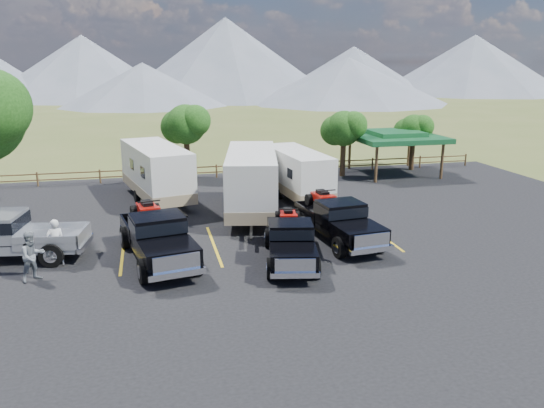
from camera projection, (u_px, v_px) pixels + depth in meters
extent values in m
plane|color=#4A5A26|center=(278.00, 276.00, 20.69)|extent=(320.00, 320.00, 0.00)
cube|color=black|center=(262.00, 250.00, 23.51)|extent=(44.00, 34.00, 0.04)
cube|color=gold|center=(123.00, 252.00, 23.13)|extent=(0.12, 5.50, 0.01)
cube|color=gold|center=(214.00, 245.00, 24.00)|extent=(0.12, 5.50, 0.01)
cube|color=gold|center=(299.00, 239.00, 24.88)|extent=(0.12, 5.50, 0.01)
cube|color=gold|center=(378.00, 233.00, 25.76)|extent=(0.12, 5.50, 0.01)
cylinder|color=#2F2112|center=(343.00, 157.00, 38.29)|extent=(0.39, 0.39, 2.80)
sphere|color=#184010|center=(344.00, 128.00, 37.75)|extent=(2.52, 2.52, 2.52)
sphere|color=#184010|center=(353.00, 125.00, 37.38)|extent=(1.98, 1.98, 1.98)
sphere|color=#184010|center=(335.00, 130.00, 38.06)|extent=(2.16, 2.16, 2.16)
cylinder|color=#2F2112|center=(412.00, 154.00, 40.59)|extent=(0.38, 0.38, 2.52)
sphere|color=#184010|center=(414.00, 129.00, 40.10)|extent=(2.24, 2.24, 2.24)
sphere|color=#184010|center=(422.00, 127.00, 39.77)|extent=(1.76, 1.76, 1.76)
sphere|color=#184010|center=(406.00, 131.00, 40.37)|extent=(1.92, 1.92, 1.92)
cylinder|color=#2F2112|center=(187.00, 157.00, 37.72)|extent=(0.41, 0.41, 3.08)
sphere|color=#184010|center=(186.00, 124.00, 37.12)|extent=(2.80, 2.80, 2.80)
sphere|color=#184010|center=(195.00, 121.00, 36.71)|extent=(2.20, 2.20, 2.20)
sphere|color=#184010|center=(178.00, 127.00, 37.47)|extent=(2.40, 2.40, 2.40)
cylinder|color=brown|center=(37.00, 179.00, 35.33)|extent=(0.12, 0.12, 1.00)
cylinder|color=brown|center=(100.00, 177.00, 36.21)|extent=(0.12, 0.12, 1.00)
cylinder|color=brown|center=(160.00, 174.00, 37.08)|extent=(0.12, 0.12, 1.00)
cylinder|color=brown|center=(217.00, 171.00, 37.96)|extent=(0.12, 0.12, 1.00)
cylinder|color=brown|center=(271.00, 169.00, 38.84)|extent=(0.12, 0.12, 1.00)
cylinder|color=brown|center=(323.00, 166.00, 39.72)|extent=(0.12, 0.12, 1.00)
cylinder|color=brown|center=(372.00, 164.00, 40.60)|extent=(0.12, 0.12, 1.00)
cylinder|color=brown|center=(420.00, 162.00, 41.48)|extent=(0.12, 0.12, 1.00)
cylinder|color=brown|center=(466.00, 160.00, 42.35)|extent=(0.12, 0.12, 1.00)
cube|color=brown|center=(244.00, 171.00, 38.41)|extent=(36.00, 0.06, 0.08)
cube|color=brown|center=(244.00, 165.00, 38.31)|extent=(36.00, 0.06, 0.08)
cylinder|color=brown|center=(376.00, 164.00, 36.30)|extent=(0.20, 0.20, 2.60)
cylinder|color=brown|center=(350.00, 153.00, 41.00)|extent=(0.20, 0.20, 2.60)
cylinder|color=brown|center=(442.00, 161.00, 37.40)|extent=(0.20, 0.20, 2.60)
cylinder|color=brown|center=(409.00, 150.00, 42.10)|extent=(0.20, 0.20, 2.60)
cube|color=#19592E|center=(395.00, 137.00, 38.82)|extent=(6.20, 6.20, 0.35)
cube|color=#19592E|center=(395.00, 133.00, 38.75)|extent=(3.50, 3.50, 0.35)
cone|color=slate|center=(84.00, 67.00, 120.26)|extent=(44.00, 44.00, 14.00)
cone|color=slate|center=(226.00, 58.00, 123.00)|extent=(52.00, 52.00, 18.00)
cone|color=slate|center=(353.00, 70.00, 136.89)|extent=(40.00, 40.00, 12.00)
cone|color=slate|center=(473.00, 64.00, 139.77)|extent=(50.00, 50.00, 15.00)
cone|color=slate|center=(143.00, 84.00, 100.38)|extent=(32.00, 32.00, 8.00)
cone|color=slate|center=(348.00, 80.00, 106.21)|extent=(40.00, 40.00, 9.00)
cube|color=black|center=(158.00, 245.00, 22.01)|extent=(3.12, 6.46, 0.39)
cube|color=black|center=(169.00, 252.00, 20.07)|extent=(2.41, 2.31, 0.54)
cube|color=black|center=(158.00, 228.00, 21.69)|extent=(2.32, 2.05, 1.09)
cube|color=black|center=(157.00, 224.00, 21.65)|extent=(2.38, 2.12, 0.49)
cube|color=black|center=(148.00, 225.00, 23.66)|extent=(2.54, 2.95, 0.60)
cube|color=silver|center=(177.00, 263.00, 19.10)|extent=(1.72, 0.41, 0.60)
cube|color=silver|center=(178.00, 274.00, 19.15)|extent=(2.13, 0.59, 0.24)
cube|color=silver|center=(143.00, 225.00, 24.91)|extent=(2.12, 0.57, 0.24)
cylinder|color=black|center=(143.00, 271.00, 19.76)|extent=(0.50, 1.02, 0.98)
cylinder|color=black|center=(196.00, 263.00, 20.56)|extent=(0.50, 1.02, 0.98)
cylinder|color=black|center=(125.00, 237.00, 23.56)|extent=(0.50, 1.02, 0.98)
cylinder|color=black|center=(170.00, 232.00, 24.36)|extent=(0.50, 1.02, 0.98)
cube|color=#970E08|center=(147.00, 210.00, 23.47)|extent=(1.01, 1.53, 0.38)
cube|color=black|center=(147.00, 204.00, 23.40)|extent=(0.58, 0.88, 0.20)
cube|color=#970E08|center=(150.00, 210.00, 22.92)|extent=(0.92, 0.54, 0.24)
cylinder|color=black|center=(149.00, 201.00, 22.91)|extent=(0.97, 0.25, 0.07)
cylinder|color=black|center=(139.00, 219.00, 22.81)|extent=(0.39, 0.65, 0.61)
cylinder|color=black|center=(162.00, 216.00, 23.19)|extent=(0.39, 0.65, 0.61)
cylinder|color=black|center=(134.00, 212.00, 23.87)|extent=(0.39, 0.65, 0.61)
cylinder|color=black|center=(156.00, 210.00, 24.25)|extent=(0.39, 0.65, 0.61)
cube|color=black|center=(290.00, 248.00, 21.98)|extent=(2.73, 5.56, 0.34)
cube|color=black|center=(293.00, 255.00, 20.16)|extent=(2.09, 2.00, 0.47)
cube|color=black|center=(291.00, 233.00, 21.69)|extent=(2.01, 1.77, 0.93)
cube|color=black|center=(291.00, 230.00, 21.66)|extent=(2.06, 1.84, 0.42)
cube|color=black|center=(288.00, 229.00, 23.53)|extent=(2.20, 2.55, 0.51)
cube|color=silver|center=(295.00, 266.00, 19.25)|extent=(1.48, 0.37, 0.51)
cube|color=silver|center=(295.00, 275.00, 19.29)|extent=(1.83, 0.52, 0.21)
cube|color=silver|center=(286.00, 228.00, 24.69)|extent=(1.82, 0.51, 0.21)
cylinder|color=black|center=(270.00, 268.00, 20.21)|extent=(0.44, 0.88, 0.84)
cylinder|color=black|center=(316.00, 268.00, 20.26)|extent=(0.44, 0.88, 0.84)
cylinder|color=black|center=(268.00, 237.00, 23.78)|extent=(0.44, 0.88, 0.84)
cylinder|color=black|center=(307.00, 237.00, 23.83)|extent=(0.44, 0.88, 0.84)
cube|color=#970E08|center=(288.00, 216.00, 23.37)|extent=(0.88, 1.32, 0.33)
cube|color=black|center=(288.00, 211.00, 23.31)|extent=(0.50, 0.76, 0.17)
cube|color=#970E08|center=(289.00, 217.00, 22.85)|extent=(0.80, 0.47, 0.21)
cylinder|color=black|center=(289.00, 209.00, 22.85)|extent=(0.83, 0.22, 0.06)
cylinder|color=black|center=(279.00, 223.00, 22.91)|extent=(0.34, 0.56, 0.52)
cylinder|color=black|center=(298.00, 223.00, 22.93)|extent=(0.34, 0.56, 0.52)
cylinder|color=black|center=(278.00, 217.00, 23.90)|extent=(0.34, 0.56, 0.52)
cylinder|color=black|center=(297.00, 217.00, 23.92)|extent=(0.34, 0.56, 0.52)
cube|color=black|center=(339.00, 227.00, 24.51)|extent=(2.52, 6.01, 0.37)
cube|color=black|center=(359.00, 232.00, 22.62)|extent=(2.16, 2.05, 0.51)
cube|color=black|center=(340.00, 213.00, 24.20)|extent=(2.09, 1.80, 1.02)
cube|color=black|center=(340.00, 209.00, 24.16)|extent=(2.14, 1.87, 0.46)
cube|color=black|center=(322.00, 211.00, 26.11)|extent=(2.23, 2.66, 0.56)
cube|color=silver|center=(372.00, 240.00, 21.68)|extent=(1.64, 0.26, 0.56)
cube|color=silver|center=(372.00, 250.00, 21.73)|extent=(2.01, 0.40, 0.23)
cube|color=silver|center=(312.00, 211.00, 27.32)|extent=(2.01, 0.38, 0.23)
cylinder|color=black|center=(339.00, 247.00, 22.40)|extent=(0.41, 0.95, 0.92)
cylinder|color=black|center=(379.00, 242.00, 23.02)|extent=(0.41, 0.95, 0.92)
cylinder|color=black|center=(302.00, 221.00, 26.09)|extent=(0.41, 0.95, 0.92)
cylinder|color=black|center=(338.00, 217.00, 26.71)|extent=(0.41, 0.95, 0.92)
cube|color=#970E08|center=(322.00, 198.00, 25.93)|extent=(0.86, 1.40, 0.36)
cube|color=black|center=(323.00, 193.00, 25.87)|extent=(0.49, 0.81, 0.18)
cube|color=#970E08|center=(327.00, 198.00, 25.39)|extent=(0.85, 0.45, 0.23)
cylinder|color=black|center=(327.00, 191.00, 25.39)|extent=(0.92, 0.16, 0.06)
cylinder|color=black|center=(318.00, 205.00, 25.32)|extent=(0.33, 0.60, 0.57)
cylinder|color=black|center=(336.00, 204.00, 25.62)|extent=(0.33, 0.60, 0.57)
cylinder|color=black|center=(309.00, 200.00, 26.35)|extent=(0.33, 0.60, 0.57)
cylinder|color=black|center=(326.00, 198.00, 26.65)|extent=(0.33, 0.60, 0.57)
cube|color=white|center=(156.00, 169.00, 31.18)|extent=(4.18, 8.02, 2.76)
cube|color=gray|center=(157.00, 187.00, 31.46)|extent=(4.21, 8.06, 0.61)
cube|color=black|center=(142.00, 172.00, 28.92)|extent=(0.24, 0.90, 0.61)
cube|color=black|center=(186.00, 168.00, 30.00)|extent=(0.24, 0.90, 0.61)
cylinder|color=black|center=(137.00, 196.00, 31.36)|extent=(0.42, 0.75, 0.71)
cylinder|color=black|center=(175.00, 192.00, 32.36)|extent=(0.42, 0.75, 0.71)
cube|color=black|center=(181.00, 212.00, 27.46)|extent=(0.55, 1.82, 0.10)
cube|color=white|center=(251.00, 178.00, 28.43)|extent=(4.05, 8.27, 2.85)
cube|color=gray|center=(252.00, 198.00, 28.71)|extent=(4.08, 8.32, 0.63)
cube|color=black|center=(225.00, 181.00, 26.40)|extent=(0.21, 0.94, 0.63)
cube|color=black|center=(277.00, 181.00, 26.48)|extent=(0.21, 0.94, 0.63)
cylinder|color=black|center=(230.00, 206.00, 29.12)|extent=(0.41, 0.78, 0.74)
cylinder|color=black|center=(273.00, 206.00, 29.19)|extent=(0.41, 0.78, 0.74)
cube|color=black|center=(251.00, 233.00, 24.07)|extent=(0.50, 1.89, 0.11)
cube|color=white|center=(297.00, 171.00, 31.80)|extent=(2.81, 6.94, 2.44)
cube|color=gray|center=(297.00, 186.00, 32.05)|extent=(2.83, 6.98, 0.54)
cube|color=black|center=(290.00, 174.00, 29.85)|extent=(0.10, 0.81, 0.54)
cube|color=black|center=(325.00, 171.00, 30.53)|extent=(0.10, 0.81, 0.54)
cylinder|color=black|center=(279.00, 194.00, 32.10)|extent=(0.29, 0.65, 0.63)
cylinder|color=black|center=(310.00, 191.00, 32.73)|extent=(0.29, 0.65, 0.63)
cube|color=black|center=(325.00, 209.00, 28.29)|extent=(0.26, 1.63, 0.09)
cube|color=#A7AAB0|center=(6.00, 244.00, 22.17)|extent=(6.39, 2.90, 0.39)
cube|color=#A7AAB0|center=(0.00, 226.00, 21.96)|extent=(1.98, 2.27, 1.08)
cube|color=black|center=(0.00, 222.00, 21.92)|extent=(2.05, 2.32, 0.49)
cube|color=#A7AAB0|center=(53.00, 236.00, 22.24)|extent=(2.88, 2.45, 0.59)
cube|color=silver|center=(86.00, 243.00, 22.43)|extent=(0.49, 2.12, 0.24)
cylinder|color=black|center=(66.00, 239.00, 23.36)|extent=(1.01, 0.47, 0.97)
cylinder|color=black|center=(51.00, 255.00, 21.40)|extent=(1.01, 0.47, 0.97)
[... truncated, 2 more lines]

